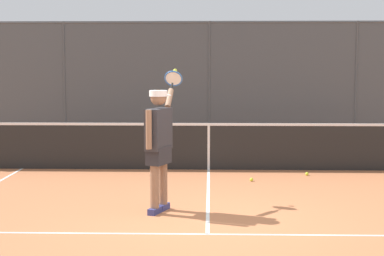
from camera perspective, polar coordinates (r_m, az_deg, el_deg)
name	(u,v)px	position (r m, az deg, el deg)	size (l,w,h in m)	color
ground_plane	(208,222)	(8.66, 1.45, -8.57)	(60.00, 60.00, 0.00)	#B76B42
court_line_markings	(207,241)	(7.74, 1.42, -10.30)	(7.79, 8.93, 0.01)	white
fence_backdrop	(209,91)	(17.84, 1.59, 3.42)	(19.09, 1.37, 3.34)	#474C51
tennis_net	(209,146)	(12.74, 1.54, -1.64)	(10.02, 0.09, 1.07)	#2D2D2D
tennis_player	(159,140)	(9.05, -3.05, -1.06)	(0.51, 1.45, 2.09)	navy
tennis_ball_near_baseline	(251,180)	(11.59, 5.47, -4.72)	(0.07, 0.07, 0.07)	#CCDB33
tennis_ball_near_net	(307,174)	(12.34, 10.49, -4.15)	(0.07, 0.07, 0.07)	#CCDB33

